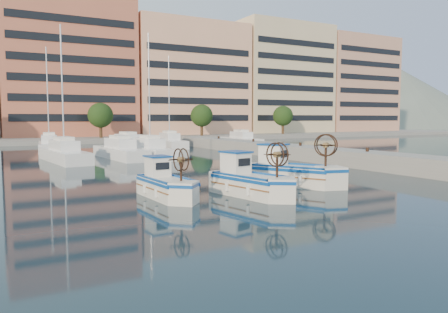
% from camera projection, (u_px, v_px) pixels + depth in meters
% --- Properties ---
extents(ground, '(300.00, 300.00, 0.00)m').
position_uv_depth(ground, '(270.00, 193.00, 21.54)').
color(ground, '#18303E').
rests_on(ground, ground).
extents(quay, '(3.00, 60.00, 1.20)m').
position_uv_depth(quay, '(348.00, 157.00, 34.68)').
color(quay, gray).
rests_on(quay, ground).
extents(waterfront, '(180.00, 40.00, 25.60)m').
position_uv_depth(waterfront, '(114.00, 79.00, 81.86)').
color(waterfront, gray).
rests_on(waterfront, ground).
extents(hill_east, '(160.00, 160.00, 50.00)m').
position_uv_depth(hill_east, '(395.00, 127.00, 184.51)').
color(hill_east, slate).
rests_on(hill_east, ground).
extents(yacht_marina, '(40.75, 22.82, 11.50)m').
position_uv_depth(yacht_marina, '(88.00, 150.00, 44.05)').
color(yacht_marina, white).
rests_on(yacht_marina, ground).
extents(fishing_boat_a, '(1.78, 3.91, 2.41)m').
position_uv_depth(fishing_boat_a, '(166.00, 183.00, 20.39)').
color(fishing_boat_a, silver).
rests_on(fishing_boat_a, ground).
extents(fishing_boat_b, '(2.47, 4.36, 2.64)m').
position_uv_depth(fishing_boat_b, '(249.00, 181.00, 20.88)').
color(fishing_boat_b, silver).
rests_on(fishing_boat_b, ground).
extents(fishing_boat_c, '(3.77, 4.77, 2.89)m').
position_uv_depth(fishing_boat_c, '(291.00, 171.00, 24.09)').
color(fishing_boat_c, silver).
rests_on(fishing_boat_c, ground).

